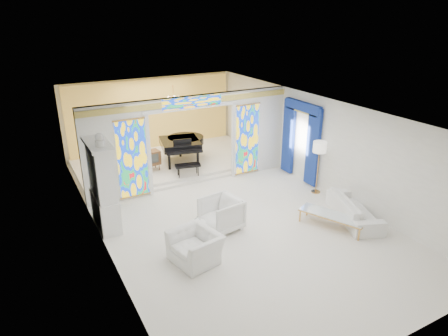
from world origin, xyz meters
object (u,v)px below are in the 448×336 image
sofa (354,209)px  grand_piano (183,143)px  china_cabinet (103,186)px  tv_console (151,158)px  armchair_right (221,214)px  armchair_left (195,247)px  coffee_table (332,215)px

sofa → grand_piano: (-2.54, 6.15, 0.57)m
china_cabinet → grand_piano: china_cabinet is taller
china_cabinet → tv_console: china_cabinet is taller
tv_console → armchair_right: bearing=-92.2°
grand_piano → tv_console: (-1.39, -0.37, -0.24)m
tv_console → grand_piano: bearing=7.3°
sofa → grand_piano: bearing=43.8°
armchair_left → grand_piano: 6.26m
coffee_table → armchair_right: bearing=152.7°
grand_piano → sofa: bearing=-55.3°
coffee_table → china_cabinet: bearing=150.5°
china_cabinet → armchair_left: size_ratio=2.44×
sofa → grand_piano: 6.68m
armchair_right → grand_piano: 4.95m
armchair_left → tv_console: (0.80, 5.47, 0.28)m
sofa → tv_console: size_ratio=3.02×
sofa → tv_console: (-3.92, 5.79, 0.33)m
coffee_table → tv_console: tv_console is taller
coffee_table → tv_console: size_ratio=2.56×
china_cabinet → coffee_table: 6.14m
armchair_right → grand_piano: size_ratio=0.36×
armchair_right → coffee_table: (2.65, -1.37, -0.08)m
sofa → coffee_table: size_ratio=1.18×
coffee_table → tv_console: (-3.06, 5.83, 0.28)m
armchair_left → armchair_right: size_ratio=1.15×
armchair_right → china_cabinet: bearing=-129.7°
grand_piano → china_cabinet: bearing=-126.3°
armchair_left → grand_piano: size_ratio=0.41×
grand_piano → tv_console: size_ratio=3.77×
armchair_left → china_cabinet: bearing=-163.2°
china_cabinet → sofa: 6.89m
armchair_right → sofa: bearing=61.4°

